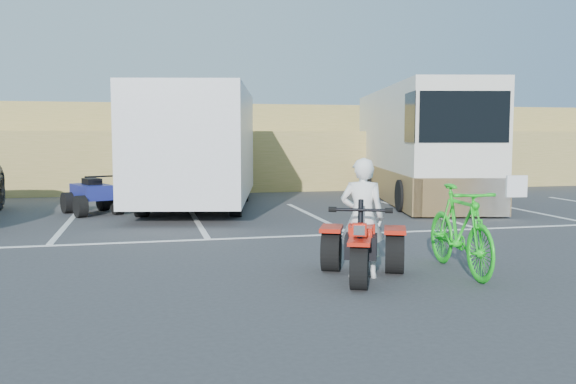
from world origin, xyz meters
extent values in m
plane|color=#37373A|center=(0.00, 0.00, 0.00)|extent=(100.00, 100.00, 0.00)
cube|color=white|center=(-2.70, 5.00, 0.00)|extent=(0.12, 5.00, 0.01)
cube|color=white|center=(0.00, 5.00, 0.00)|extent=(0.12, 5.00, 0.01)
cube|color=white|center=(2.70, 5.00, 0.00)|extent=(0.12, 5.00, 0.01)
cube|color=white|center=(5.40, 5.00, 0.00)|extent=(0.12, 5.00, 0.01)
cube|color=white|center=(8.10, 5.00, 0.00)|extent=(0.12, 5.00, 0.01)
cube|color=white|center=(0.00, 2.40, 0.00)|extent=(28.00, 0.12, 0.01)
cube|color=olive|center=(0.00, 14.00, 1.00)|extent=(40.00, 6.00, 2.00)
cube|color=olive|center=(0.00, 17.50, 2.00)|extent=(40.00, 4.00, 2.20)
imported|color=white|center=(1.69, -0.94, 0.79)|extent=(0.68, 0.57, 1.58)
imported|color=#14BF19|center=(3.06, -1.03, 0.60)|extent=(0.72, 2.03, 1.20)
cube|color=silver|center=(0.23, 7.17, 1.67)|extent=(3.88, 6.85, 2.69)
cylinder|color=black|center=(0.23, 7.17, 0.38)|extent=(2.47, 1.23, 0.75)
cube|color=silver|center=(6.71, 8.08, 1.62)|extent=(3.95, 9.00, 3.15)
cube|color=olive|center=(6.71, 8.08, 0.48)|extent=(3.99, 9.01, 0.87)
cube|color=black|center=(5.80, 3.79, 2.27)|extent=(1.97, 0.43, 1.14)
camera|label=1|loc=(-1.08, -8.44, 1.87)|focal=38.00mm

